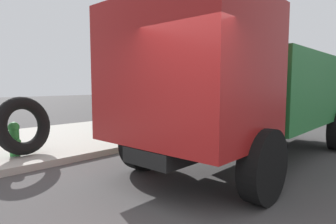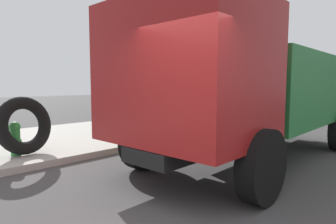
{
  "view_description": "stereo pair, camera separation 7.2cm",
  "coord_description": "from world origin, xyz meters",
  "px_view_note": "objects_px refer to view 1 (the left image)",
  "views": [
    {
      "loc": [
        -1.72,
        -1.79,
        1.73
      ],
      "look_at": [
        2.76,
        2.48,
        1.13
      ],
      "focal_mm": 30.7,
      "sensor_mm": 36.0,
      "label": 1
    },
    {
      "loc": [
        -1.67,
        -1.84,
        1.73
      ],
      "look_at": [
        2.76,
        2.48,
        1.13
      ],
      "focal_mm": 30.7,
      "sensor_mm": 36.0,
      "label": 2
    }
  ],
  "objects_px": {
    "fire_hydrant": "(14,138)",
    "loose_tire": "(23,126)",
    "stop_sign": "(117,87)",
    "dump_truck_green": "(251,89)"
  },
  "relations": [
    {
      "from": "loose_tire",
      "to": "dump_truck_green",
      "type": "height_order",
      "value": "dump_truck_green"
    },
    {
      "from": "fire_hydrant",
      "to": "loose_tire",
      "type": "height_order",
      "value": "loose_tire"
    },
    {
      "from": "fire_hydrant",
      "to": "dump_truck_green",
      "type": "height_order",
      "value": "dump_truck_green"
    },
    {
      "from": "loose_tire",
      "to": "stop_sign",
      "type": "xyz_separation_m",
      "value": [
        2.28,
        -0.37,
        0.84
      ]
    },
    {
      "from": "dump_truck_green",
      "to": "loose_tire",
      "type": "bearing_deg",
      "value": 135.42
    },
    {
      "from": "fire_hydrant",
      "to": "loose_tire",
      "type": "bearing_deg",
      "value": -29.34
    },
    {
      "from": "fire_hydrant",
      "to": "dump_truck_green",
      "type": "relative_size",
      "value": 0.11
    },
    {
      "from": "loose_tire",
      "to": "dump_truck_green",
      "type": "distance_m",
      "value": 5.13
    },
    {
      "from": "loose_tire",
      "to": "dump_truck_green",
      "type": "bearing_deg",
      "value": -44.58
    },
    {
      "from": "fire_hydrant",
      "to": "dump_truck_green",
      "type": "xyz_separation_m",
      "value": [
        3.77,
        -3.65,
        1.06
      ]
    }
  ]
}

